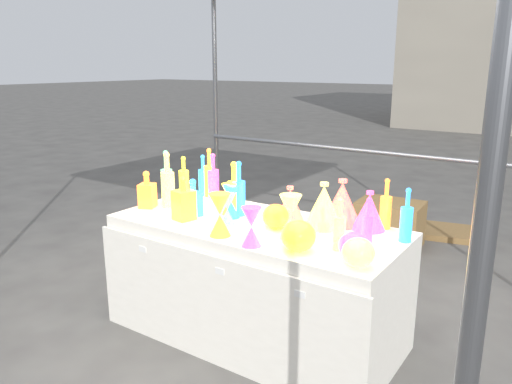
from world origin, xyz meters
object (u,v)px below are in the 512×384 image
Objects in this scene: hourglass_0 at (220,215)px; lampshade_0 at (290,204)px; decanter_0 at (184,198)px; bottle_0 at (184,175)px; globe_0 at (299,238)px; display_table at (255,281)px; cardboard_box_closed at (389,223)px.

hourglass_0 is 0.49m from lampshade_0.
decanter_0 is at bearing -141.97° from lampshade_0.
bottle_0 reaches higher than hourglass_0.
decanter_0 is 1.23× the size of lampshade_0.
bottle_0 reaches higher than globe_0.
decanter_0 is at bearing -157.48° from display_table.
hourglass_0 is at bearing -97.64° from cardboard_box_closed.
hourglass_0 is 1.09× the size of lampshade_0.
cardboard_box_closed is at bearing 98.02° from lampshade_0.
bottle_0 is 1.16× the size of hourglass_0.
globe_0 is at bearing 8.07° from decanter_0.
lampshade_0 is (0.57, 0.33, -0.03)m from decanter_0.
bottle_0 is (-0.85, 0.30, 0.52)m from display_table.
bottle_0 is at bearing -122.20° from cardboard_box_closed.
cardboard_box_closed is at bearing 97.37° from globe_0.
display_table is at bearing 150.66° from globe_0.
globe_0 reaches higher than cardboard_box_closed.
hourglass_0 is at bearing -106.02° from lampshade_0.
bottle_0 is at bearing 156.88° from globe_0.
hourglass_0 is 1.35× the size of globe_0.
lampshade_0 reaches higher than display_table.
cardboard_box_closed is at bearing 89.05° from decanter_0.
hourglass_0 is (0.37, -0.11, -0.01)m from decanter_0.
globe_0 is (0.86, -0.07, -0.07)m from decanter_0.
display_table is 8.14× the size of lampshade_0.
decanter_0 reaches higher than cardboard_box_closed.
lampshade_0 reaches higher than globe_0.
display_table is 0.68m from globe_0.
globe_0 is (1.29, -0.55, -0.07)m from bottle_0.
bottle_0 is at bearing 179.55° from lampshade_0.
globe_0 is (0.30, -2.33, 0.61)m from cardboard_box_closed.
display_table is 3.10× the size of cardboard_box_closed.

